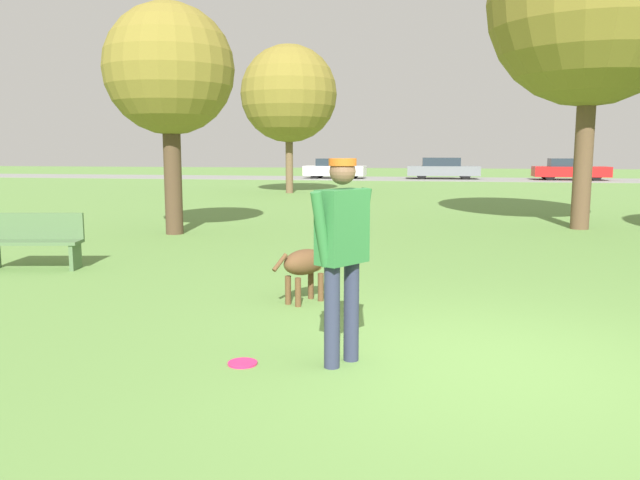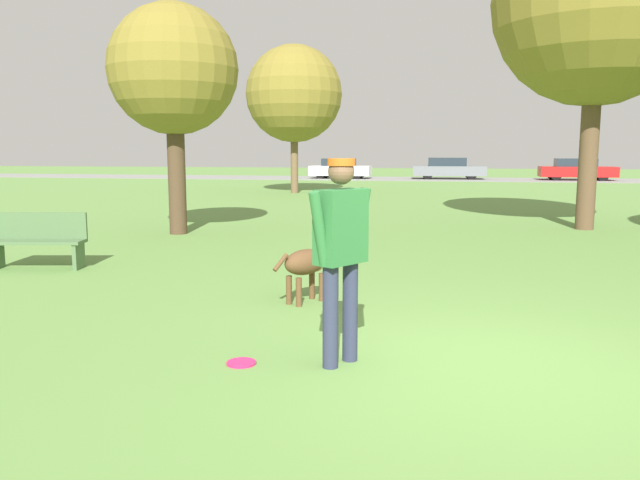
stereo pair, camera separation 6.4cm
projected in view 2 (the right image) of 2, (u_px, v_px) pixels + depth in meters
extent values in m
plane|color=#608C42|center=(480.00, 365.00, 5.21)|extent=(120.00, 120.00, 0.00)
cube|color=gray|center=(451.00, 179.00, 39.15)|extent=(120.00, 6.00, 0.01)
cylinder|color=#2D334C|center=(350.00, 311.00, 5.28)|extent=(0.18, 0.18, 0.86)
cylinder|color=#2D334C|center=(330.00, 317.00, 5.10)|extent=(0.18, 0.18, 0.86)
cube|color=#2D7038|center=(341.00, 227.00, 5.08)|extent=(0.42, 0.50, 0.61)
cylinder|color=#2D7038|center=(361.00, 224.00, 5.26)|extent=(0.19, 0.23, 0.61)
cylinder|color=#2D7038|center=(320.00, 229.00, 4.90)|extent=(0.19, 0.23, 0.61)
sphere|color=brown|center=(341.00, 171.00, 5.02)|extent=(0.30, 0.30, 0.21)
cylinder|color=#D15B19|center=(341.00, 162.00, 5.01)|extent=(0.31, 0.31, 0.06)
ellipsoid|color=brown|center=(305.00, 262.00, 7.30)|extent=(0.58, 0.68, 0.30)
ellipsoid|color=tan|center=(316.00, 264.00, 7.43)|extent=(0.27, 0.25, 0.17)
sphere|color=tan|center=(327.00, 251.00, 7.55)|extent=(0.24, 0.24, 0.18)
cylinder|color=brown|center=(312.00, 285.00, 7.53)|extent=(0.10, 0.10, 0.34)
cylinder|color=brown|center=(322.00, 287.00, 7.42)|extent=(0.10, 0.10, 0.34)
cylinder|color=brown|center=(289.00, 290.00, 7.27)|extent=(0.10, 0.10, 0.34)
cylinder|color=brown|center=(299.00, 292.00, 7.15)|extent=(0.10, 0.10, 0.34)
cylinder|color=brown|center=(281.00, 262.00, 7.01)|extent=(0.16, 0.21, 0.20)
cylinder|color=#E52366|center=(241.00, 363.00, 5.24)|extent=(0.25, 0.25, 0.02)
torus|color=#E52366|center=(241.00, 363.00, 5.24)|extent=(0.25, 0.25, 0.02)
cylinder|color=#4C3826|center=(177.00, 177.00, 13.30)|extent=(0.37, 0.37, 2.44)
sphere|color=olive|center=(173.00, 69.00, 12.98)|extent=(2.71, 2.71, 2.71)
cylinder|color=brown|center=(294.00, 162.00, 26.27)|extent=(0.31, 0.31, 2.62)
sphere|color=olive|center=(294.00, 94.00, 25.87)|extent=(4.00, 4.00, 4.00)
cylinder|color=brown|center=(588.00, 156.00, 14.01)|extent=(0.41, 0.41, 3.31)
sphere|color=olive|center=(598.00, 1.00, 13.53)|extent=(4.53, 4.53, 4.53)
cube|color=white|center=(341.00, 171.00, 40.18)|extent=(3.91, 1.83, 0.61)
cube|color=#232D38|center=(339.00, 162.00, 40.12)|extent=(2.04, 1.55, 0.47)
cylinder|color=black|center=(360.00, 174.00, 40.71)|extent=(0.58, 0.21, 0.58)
cylinder|color=black|center=(357.00, 175.00, 39.22)|extent=(0.58, 0.21, 0.58)
cylinder|color=black|center=(325.00, 173.00, 41.19)|extent=(0.58, 0.21, 0.58)
cylinder|color=black|center=(320.00, 174.00, 39.71)|extent=(0.58, 0.21, 0.58)
cube|color=slate|center=(449.00, 171.00, 39.34)|extent=(4.56, 2.00, 0.60)
cube|color=#232D38|center=(447.00, 162.00, 39.28)|extent=(2.40, 1.66, 0.52)
cylinder|color=black|center=(470.00, 174.00, 39.93)|extent=(0.64, 0.23, 0.63)
cylinder|color=black|center=(472.00, 175.00, 38.40)|extent=(0.64, 0.23, 0.63)
cylinder|color=black|center=(427.00, 174.00, 40.34)|extent=(0.64, 0.23, 0.63)
cylinder|color=black|center=(427.00, 174.00, 38.81)|extent=(0.64, 0.23, 0.63)
cube|color=red|center=(577.00, 172.00, 37.74)|extent=(4.38, 1.87, 0.62)
cube|color=#232D38|center=(575.00, 162.00, 37.69)|extent=(2.28, 1.60, 0.49)
cylinder|color=black|center=(597.00, 175.00, 38.29)|extent=(0.61, 0.20, 0.61)
cylinder|color=black|center=(603.00, 176.00, 36.74)|extent=(0.61, 0.20, 0.61)
cylinder|color=black|center=(552.00, 175.00, 38.81)|extent=(0.61, 0.20, 0.61)
cylinder|color=black|center=(556.00, 176.00, 37.27)|extent=(0.61, 0.20, 0.61)
cube|color=#4C6B42|center=(37.00, 242.00, 9.41)|extent=(1.45, 0.67, 0.05)
cube|color=#4C6B42|center=(41.00, 226.00, 9.56)|extent=(1.38, 0.32, 0.40)
cube|color=#4C6B42|center=(79.00, 256.00, 9.44)|extent=(0.13, 0.36, 0.39)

